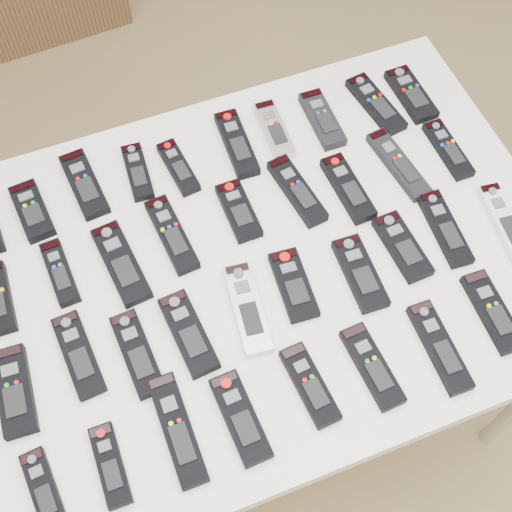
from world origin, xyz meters
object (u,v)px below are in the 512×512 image
object	(u,v)px
remote_3	(138,172)
remote_9	(411,94)
remote_7	(322,119)
remote_17	(398,164)
remote_13	(172,235)
remote_29	(44,490)
remote_30	(110,465)
table	(256,274)
remote_24	(294,285)
remote_2	(84,184)
remote_28	(505,222)
remote_12	(121,263)
remote_8	(376,104)
remote_35	(440,347)
remote_27	(445,228)
remote_36	(493,312)
remote_23	(248,308)
remote_34	(372,366)
remote_16	(348,188)
remote_21	(137,354)
remote_26	(402,247)
remote_11	(60,273)
remote_20	(79,355)
remote_19	(15,391)
remote_25	(360,273)
remote_1	(32,211)
remote_18	(448,150)
remote_32	(240,418)
remote_31	(178,430)
remote_15	(297,191)
remote_33	(310,385)
remote_22	(189,333)
remote_4	(178,167)
remote_6	(274,130)
remote_5	(237,144)
remote_14	(239,211)

from	to	relation	value
remote_3	remote_9	bearing A→B (deg)	2.87
remote_7	remote_17	world-z (taller)	remote_7
remote_3	remote_13	xyz separation A→B (m)	(0.02, -0.18, 0.00)
remote_29	remote_30	world-z (taller)	same
table	remote_24	xyz separation A→B (m)	(0.05, -0.08, 0.07)
remote_2	remote_28	bearing A→B (deg)	-32.41
remote_12	table	bearing A→B (deg)	-24.88
remote_8	remote_35	bearing A→B (deg)	-112.68
remote_27	remote_36	world-z (taller)	remote_36
remote_23	remote_34	world-z (taller)	same
remote_9	remote_30	xyz separation A→B (m)	(-0.88, -0.57, 0.00)
remote_2	remote_16	bearing A→B (deg)	-27.41
remote_21	remote_26	size ratio (longest dim) A/B	1.11
remote_11	remote_20	xyz separation A→B (m)	(-0.01, -0.18, 0.00)
remote_19	remote_25	bearing A→B (deg)	2.65
remote_1	remote_25	bearing A→B (deg)	-38.77
remote_24	remote_29	xyz separation A→B (m)	(-0.55, -0.21, 0.00)
remote_18	remote_20	xyz separation A→B (m)	(-0.88, -0.18, 0.00)
remote_2	remote_29	xyz separation A→B (m)	(-0.23, -0.60, 0.00)
remote_36	remote_1	bearing A→B (deg)	146.82
remote_32	remote_35	xyz separation A→B (m)	(0.40, -0.01, -0.00)
remote_13	remote_20	world-z (taller)	remote_13
remote_8	remote_9	distance (m)	0.09
remote_3	remote_19	bearing A→B (deg)	-127.19
remote_1	remote_31	world-z (taller)	remote_1
remote_8	remote_15	world-z (taller)	remote_15
remote_21	remote_35	world-z (taller)	remote_35
remote_17	remote_26	size ratio (longest dim) A/B	1.22
remote_3	remote_13	size ratio (longest dim) A/B	0.79
remote_33	remote_2	bearing A→B (deg)	110.72
remote_22	remote_25	xyz separation A→B (m)	(0.36, -0.00, -0.00)
remote_22	remote_29	xyz separation A→B (m)	(-0.32, -0.18, -0.00)
remote_8	remote_24	xyz separation A→B (m)	(-0.36, -0.36, -0.00)
remote_20	remote_21	bearing A→B (deg)	-24.17
table	remote_16	bearing A→B (deg)	19.61
remote_21	remote_11	bearing A→B (deg)	110.07
remote_15	remote_11	bearing A→B (deg)	173.61
remote_16	remote_31	distance (m)	0.62
remote_13	remote_26	bearing A→B (deg)	-29.16
remote_4	remote_6	size ratio (longest dim) A/B	0.90
remote_5	remote_27	world-z (taller)	remote_5
remote_13	remote_14	distance (m)	0.15
remote_29	remote_14	bearing A→B (deg)	33.85
remote_3	remote_8	bearing A→B (deg)	2.90
remote_12	remote_33	bearing A→B (deg)	-61.95
remote_5	remote_21	world-z (taller)	remote_5
remote_5	remote_35	xyz separation A→B (m)	(0.19, -0.59, 0.00)
remote_18	remote_15	bearing A→B (deg)	176.82
remote_11	table	bearing A→B (deg)	-19.43
remote_20	remote_17	bearing A→B (deg)	9.07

